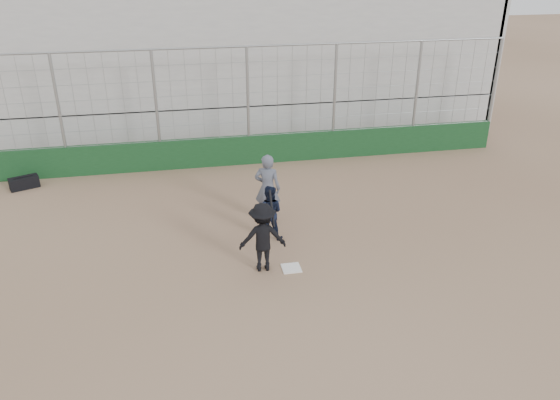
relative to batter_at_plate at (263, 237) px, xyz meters
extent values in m
plane|color=brown|center=(0.66, -0.13, -0.85)|extent=(90.00, 90.00, 0.00)
cube|color=white|center=(0.66, -0.13, -0.83)|extent=(0.44, 0.44, 0.02)
cube|color=#103518|center=(0.66, 6.87, -0.35)|extent=(18.00, 0.25, 1.00)
cylinder|color=gray|center=(0.66, 6.87, 1.15)|extent=(0.10, 0.10, 4.00)
cylinder|color=gray|center=(9.66, 6.87, 1.15)|extent=(0.10, 0.10, 4.00)
cylinder|color=gray|center=(0.66, 6.87, 3.15)|extent=(18.00, 0.07, 0.07)
cube|color=#9C9C9C|center=(0.66, 11.82, -0.05)|extent=(20.00, 6.70, 1.60)
cube|color=#9C9C9C|center=(0.66, 11.82, 2.85)|extent=(20.00, 6.70, 4.20)
cube|color=#9C9C9C|center=(10.66, 11.82, 2.05)|extent=(0.25, 6.70, 6.10)
imported|color=black|center=(0.00, 0.00, 0.00)|extent=(1.12, 0.68, 1.69)
cylinder|color=black|center=(0.25, 0.15, 0.65)|extent=(0.07, 0.57, 0.71)
imported|color=black|center=(0.40, 1.43, -0.36)|extent=(0.87, 0.78, 0.97)
sphere|color=maroon|center=(0.40, 1.43, 0.04)|extent=(0.28, 0.28, 0.28)
imported|color=#4E5462|center=(0.53, 2.41, 0.03)|extent=(0.84, 0.70, 1.76)
cube|color=black|center=(-6.59, 6.07, -0.66)|extent=(0.93, 0.67, 0.37)
cylinder|color=black|center=(-6.59, 6.07, -0.46)|extent=(0.53, 0.25, 0.04)
camera|label=1|loc=(-1.71, -10.88, 6.13)|focal=35.00mm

